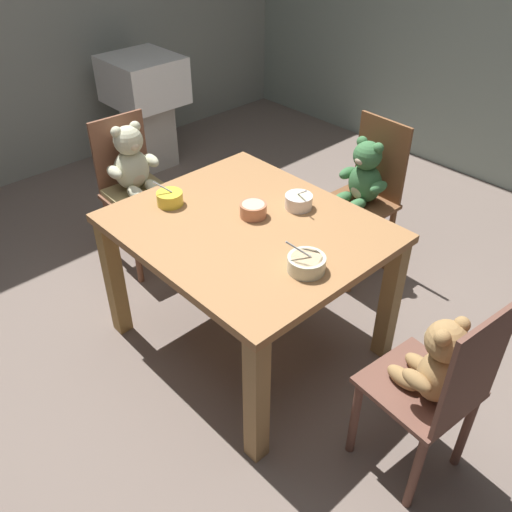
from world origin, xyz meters
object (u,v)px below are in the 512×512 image
dining_table (248,245)px  sink_basin (145,97)px  teddy_chair_near_right (436,375)px  porridge_bowl_white_far_center (299,201)px  porridge_bowl_cream_near_right (306,263)px  teddy_chair_far_center (363,184)px  porridge_bowl_yellow_near_left (170,198)px  teddy_chair_near_left (134,175)px  porridge_bowl_terracotta_center (253,210)px

dining_table → sink_basin: size_ratio=1.33×
teddy_chair_near_right → sink_basin: size_ratio=1.05×
porridge_bowl_white_far_center → porridge_bowl_cream_near_right: bearing=-43.1°
teddy_chair_far_center → sink_basin: (-2.00, -0.13, 0.01)m
dining_table → teddy_chair_near_right: teddy_chair_near_right is taller
porridge_bowl_white_far_center → porridge_bowl_yellow_near_left: size_ratio=1.08×
sink_basin → porridge_bowl_cream_near_right: bearing=-19.2°
porridge_bowl_white_far_center → porridge_bowl_yellow_near_left: porridge_bowl_white_far_center is taller
teddy_chair_far_center → porridge_bowl_cream_near_right: (0.45, -0.98, 0.19)m
sink_basin → teddy_chair_far_center: bearing=3.6°
dining_table → teddy_chair_near_right: (1.01, -0.00, -0.06)m
teddy_chair_near_left → sink_basin: teddy_chair_near_left is taller
porridge_bowl_cream_near_right → porridge_bowl_yellow_near_left: porridge_bowl_cream_near_right is taller
porridge_bowl_yellow_near_left → teddy_chair_near_right: bearing=6.0°
dining_table → porridge_bowl_terracotta_center: 0.17m
porridge_bowl_cream_near_right → porridge_bowl_white_far_center: bearing=136.9°
teddy_chair_near_left → teddy_chair_far_center: size_ratio=0.98×
porridge_bowl_cream_near_right → teddy_chair_near_right: bearing=5.2°
porridge_bowl_cream_near_right → sink_basin: (-2.46, 0.86, -0.18)m
porridge_bowl_yellow_near_left → porridge_bowl_terracotta_center: 0.41m
teddy_chair_near_right → porridge_bowl_terracotta_center: teddy_chair_near_right is taller
porridge_bowl_cream_near_right → porridge_bowl_terracotta_center: (-0.45, 0.12, -0.00)m
porridge_bowl_white_far_center → porridge_bowl_cream_near_right: 0.49m
teddy_chair_near_left → sink_basin: (-1.05, 0.78, -0.00)m
dining_table → porridge_bowl_cream_near_right: size_ratio=7.50×
porridge_bowl_cream_near_right → porridge_bowl_yellow_near_left: bearing=-173.4°
teddy_chair_near_left → porridge_bowl_white_far_center: teddy_chair_near_left is taller
porridge_bowl_yellow_near_left → sink_basin: size_ratio=0.14×
teddy_chair_near_right → sink_basin: teddy_chair_near_right is taller
teddy_chair_near_left → porridge_bowl_cream_near_right: size_ratio=5.76×
sink_basin → teddy_chair_near_right: bearing=-14.7°
teddy_chair_near_left → porridge_bowl_white_far_center: (1.05, 0.25, 0.18)m
dining_table → porridge_bowl_yellow_near_left: porridge_bowl_yellow_near_left is taller
teddy_chair_near_right → porridge_bowl_terracotta_center: 1.07m
porridge_bowl_white_far_center → teddy_chair_far_center: bearing=98.6°
dining_table → teddy_chair_near_left: (-1.00, 0.02, -0.03)m
teddy_chair_far_center → porridge_bowl_white_far_center: teddy_chair_far_center is taller
dining_table → sink_basin: 2.20m
teddy_chair_near_left → porridge_bowl_yellow_near_left: bearing=-12.7°
teddy_chair_near_right → porridge_bowl_white_far_center: bearing=-10.6°
teddy_chair_near_right → porridge_bowl_cream_near_right: size_ratio=5.91×
teddy_chair_near_left → porridge_bowl_white_far_center: bearing=16.5°
porridge_bowl_cream_near_right → sink_basin: 2.61m
dining_table → porridge_bowl_yellow_near_left: bearing=-158.8°
porridge_bowl_white_far_center → dining_table: bearing=-100.9°
teddy_chair_near_left → teddy_chair_near_right: teddy_chair_near_right is taller
teddy_chair_near_left → porridge_bowl_yellow_near_left: (0.61, -0.17, 0.18)m
porridge_bowl_yellow_near_left → dining_table: bearing=21.2°
teddy_chair_near_left → teddy_chair_far_center: 1.31m
teddy_chair_near_left → sink_basin: size_ratio=1.02×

